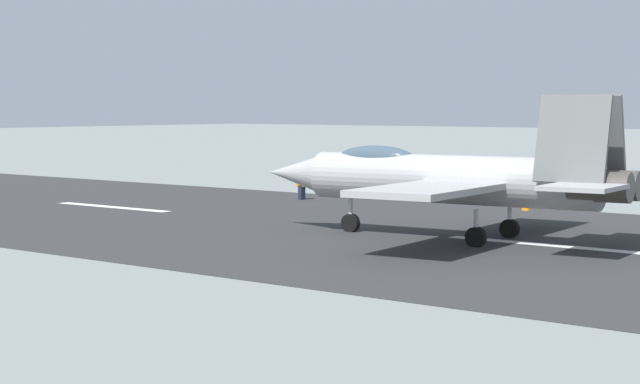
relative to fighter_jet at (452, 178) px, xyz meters
The scene contains 5 objects.
ground_plane 4.22m from the fighter_jet, 168.94° to the right, with size 400.00×400.00×0.00m, color gray.
runway_strip 4.23m from the fighter_jet, 169.00° to the right, with size 240.00×26.00×0.02m.
fighter_jet is the anchor object (origin of this frame).
crew_person 18.79m from the fighter_jet, 32.72° to the right, with size 0.69×0.36×1.58m.
marker_cone_mid 12.82m from the fighter_jet, 75.92° to the right, with size 0.44×0.44×0.55m, color orange.
Camera 1 is at (-18.13, 36.45, 5.21)m, focal length 59.90 mm.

